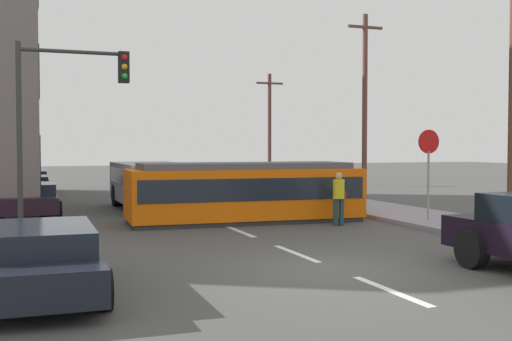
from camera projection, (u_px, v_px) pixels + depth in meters
ground_plane at (203, 217)px, 22.10m from camera, size 120.00×120.00×0.00m
sidewalk_curb_right at (436, 220)px, 20.72m from camera, size 3.20×36.00×0.14m
lane_stripe_0 at (391, 291)px, 10.86m from camera, size 0.16×2.40×0.01m
lane_stripe_1 at (296, 254)px, 14.61m from camera, size 0.16×2.40×0.01m
lane_stripe_2 at (240, 232)px, 18.36m from camera, size 0.16×2.40×0.01m
lane_stripe_3 at (175, 206)px, 26.09m from camera, size 0.16×2.40×0.01m
lane_stripe_4 at (148, 195)px, 31.71m from camera, size 0.16×2.40×0.01m
streetcar_tram at (245, 191)px, 20.76m from camera, size 7.74×2.88×1.95m
city_bus at (152, 183)px, 24.92m from camera, size 2.59×5.35×1.82m
pedestrian_crossing at (339, 196)px, 19.76m from camera, size 0.47×0.36×1.67m
parked_sedan_near at (38, 259)px, 10.50m from camera, size 2.16×4.60×1.19m
parked_sedan_mid at (30, 199)px, 22.18m from camera, size 2.10×4.08×1.19m
parked_sedan_far at (28, 189)px, 27.60m from camera, size 1.98×4.50×1.19m
parked_sedan_furthest at (30, 181)px, 33.49m from camera, size 2.00×4.42×1.19m
stop_sign at (429, 156)px, 20.03m from camera, size 0.76×0.07×2.88m
traffic_light_mast at (64, 103)px, 16.54m from camera, size 2.88×0.33×5.18m
utility_pole_mid at (365, 103)px, 29.57m from camera, size 1.80×0.24×8.65m
utility_pole_far at (269, 127)px, 40.45m from camera, size 1.80×0.24×7.11m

